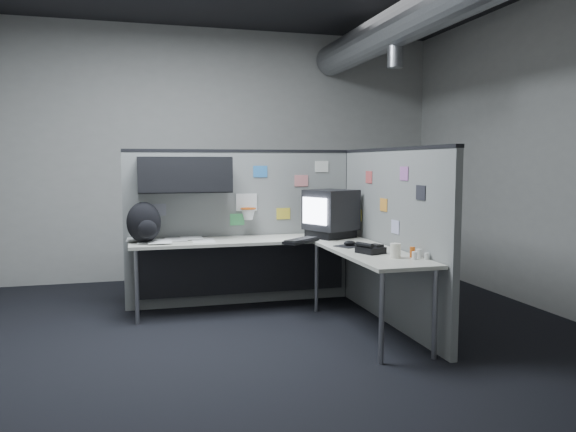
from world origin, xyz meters
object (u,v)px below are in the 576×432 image
object	(u,v)px
keyboard	(301,241)
phone	(370,249)
backpack	(144,223)
desk	(278,254)
monitor	(331,213)

from	to	relation	value
keyboard	phone	xyz separation A→B (m)	(0.38, -0.77, 0.02)
keyboard	backpack	size ratio (longest dim) A/B	1.08
phone	backpack	bearing A→B (deg)	136.84
phone	desk	bearing A→B (deg)	112.70
phone	backpack	distance (m)	2.16
desk	keyboard	distance (m)	0.26
desk	backpack	xyz separation A→B (m)	(-1.24, 0.26, 0.31)
desk	monitor	distance (m)	0.73
phone	backpack	xyz separation A→B (m)	(-1.83, 1.13, 0.16)
monitor	phone	size ratio (longest dim) A/B	2.26
desk	keyboard	size ratio (longest dim) A/B	5.45
desk	phone	xyz separation A→B (m)	(0.59, -0.86, 0.15)
keyboard	backpack	distance (m)	1.50
desk	backpack	bearing A→B (deg)	168.00
keyboard	phone	world-z (taller)	phone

